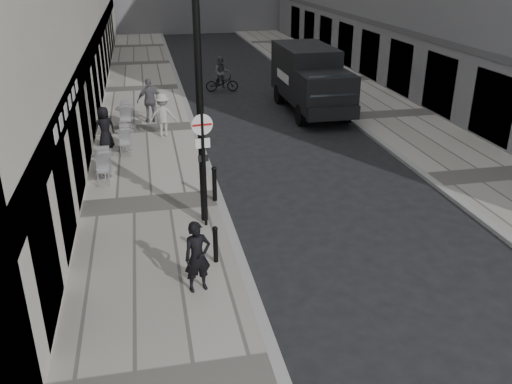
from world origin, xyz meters
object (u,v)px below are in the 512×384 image
walking_man (197,257)px  sign_post (203,154)px  cyclist (222,78)px  panel_van (310,76)px  lamppost (199,76)px

walking_man → sign_post: bearing=66.6°
sign_post → cyclist: size_ratio=1.69×
walking_man → cyclist: 19.16m
walking_man → cyclist: cyclist is taller
walking_man → sign_post: sign_post is taller
panel_van → sign_post: bearing=-119.7°
walking_man → lamppost: (0.52, 3.34, 3.17)m
lamppost → cyclist: 16.13m
cyclist → walking_man: bearing=-94.0°
cyclist → lamppost: bearing=-94.2°
walking_man → panel_van: 15.58m
walking_man → panel_van: size_ratio=0.26×
sign_post → cyclist: bearing=73.9°
walking_man → lamppost: 4.64m
sign_post → panel_van: sign_post is taller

